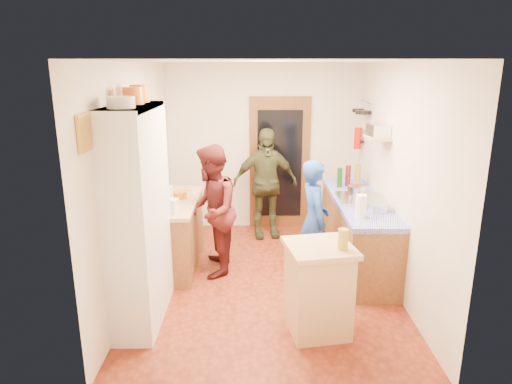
{
  "coord_description": "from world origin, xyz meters",
  "views": [
    {
      "loc": [
        -0.14,
        -5.12,
        2.56
      ],
      "look_at": [
        -0.13,
        0.15,
        1.09
      ],
      "focal_mm": 32.0,
      "sensor_mm": 36.0,
      "label": 1
    }
  ],
  "objects_px": {
    "person_left": "(214,210)",
    "right_counter_base": "(357,234)",
    "person_hob": "(317,221)",
    "hutch_body": "(139,217)",
    "island_base": "(318,291)",
    "person_back": "(266,183)"
  },
  "relations": [
    {
      "from": "person_hob",
      "to": "person_back",
      "type": "distance_m",
      "value": 1.57
    },
    {
      "from": "person_left",
      "to": "person_hob",
      "type": "bearing_deg",
      "value": 79.68
    },
    {
      "from": "hutch_body",
      "to": "island_base",
      "type": "bearing_deg",
      "value": -9.32
    },
    {
      "from": "right_counter_base",
      "to": "island_base",
      "type": "bearing_deg",
      "value": -114.45
    },
    {
      "from": "person_hob",
      "to": "person_left",
      "type": "height_order",
      "value": "person_left"
    },
    {
      "from": "hutch_body",
      "to": "island_base",
      "type": "height_order",
      "value": "hutch_body"
    },
    {
      "from": "right_counter_base",
      "to": "person_left",
      "type": "height_order",
      "value": "person_left"
    },
    {
      "from": "right_counter_base",
      "to": "person_back",
      "type": "relative_size",
      "value": 1.31
    },
    {
      "from": "island_base",
      "to": "person_back",
      "type": "bearing_deg",
      "value": 99.68
    },
    {
      "from": "person_hob",
      "to": "right_counter_base",
      "type": "bearing_deg",
      "value": -63.54
    },
    {
      "from": "hutch_body",
      "to": "island_base",
      "type": "xyz_separation_m",
      "value": [
        1.78,
        -0.29,
        -0.67
      ]
    },
    {
      "from": "person_left",
      "to": "island_base",
      "type": "bearing_deg",
      "value": 37.78
    },
    {
      "from": "island_base",
      "to": "person_hob",
      "type": "height_order",
      "value": "person_hob"
    },
    {
      "from": "hutch_body",
      "to": "person_hob",
      "type": "bearing_deg",
      "value": 24.89
    },
    {
      "from": "person_left",
      "to": "right_counter_base",
      "type": "bearing_deg",
      "value": 95.21
    },
    {
      "from": "right_counter_base",
      "to": "person_back",
      "type": "xyz_separation_m",
      "value": [
        -1.17,
        1.04,
        0.42
      ]
    },
    {
      "from": "island_base",
      "to": "hutch_body",
      "type": "bearing_deg",
      "value": 170.68
    },
    {
      "from": "person_back",
      "to": "right_counter_base",
      "type": "bearing_deg",
      "value": -51.65
    },
    {
      "from": "island_base",
      "to": "person_left",
      "type": "relative_size",
      "value": 0.52
    },
    {
      "from": "hutch_body",
      "to": "right_counter_base",
      "type": "distance_m",
      "value": 2.9
    },
    {
      "from": "island_base",
      "to": "person_hob",
      "type": "distance_m",
      "value": 1.23
    },
    {
      "from": "person_left",
      "to": "person_back",
      "type": "relative_size",
      "value": 0.98
    }
  ]
}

